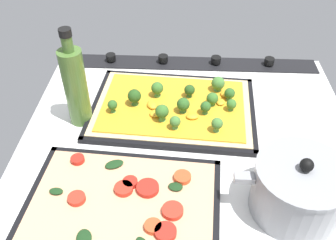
% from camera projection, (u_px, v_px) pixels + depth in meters
% --- Properties ---
extents(ground_plane, '(0.77, 0.71, 0.03)m').
position_uv_depth(ground_plane, '(189.00, 145.00, 0.86)').
color(ground_plane, white).
extents(stove_control_panel, '(0.73, 0.07, 0.03)m').
position_uv_depth(stove_control_panel, '(189.00, 63.00, 1.09)').
color(stove_control_panel, black).
rests_on(stove_control_panel, ground_plane).
extents(baking_tray_front, '(0.42, 0.31, 0.01)m').
position_uv_depth(baking_tray_front, '(173.00, 109.00, 0.93)').
color(baking_tray_front, black).
rests_on(baking_tray_front, ground_plane).
extents(broccoli_pizza, '(0.39, 0.28, 0.06)m').
position_uv_depth(broccoli_pizza, '(176.00, 105.00, 0.92)').
color(broccoli_pizza, '#D3B77F').
rests_on(broccoli_pizza, baking_tray_front).
extents(baking_tray_back, '(0.38, 0.28, 0.01)m').
position_uv_depth(baking_tray_back, '(123.00, 204.00, 0.71)').
color(baking_tray_back, black).
rests_on(baking_tray_back, ground_plane).
extents(veggie_pizza_back, '(0.36, 0.25, 0.02)m').
position_uv_depth(veggie_pizza_back, '(125.00, 202.00, 0.71)').
color(veggie_pizza_back, tan).
rests_on(veggie_pizza_back, baking_tray_back).
extents(cooking_pot, '(0.24, 0.17, 0.13)m').
position_uv_depth(cooking_pot, '(298.00, 189.00, 0.68)').
color(cooking_pot, gray).
rests_on(cooking_pot, ground_plane).
extents(oil_bottle, '(0.05, 0.05, 0.24)m').
position_uv_depth(oil_bottle, '(75.00, 86.00, 0.84)').
color(oil_bottle, '#476B2D').
rests_on(oil_bottle, ground_plane).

